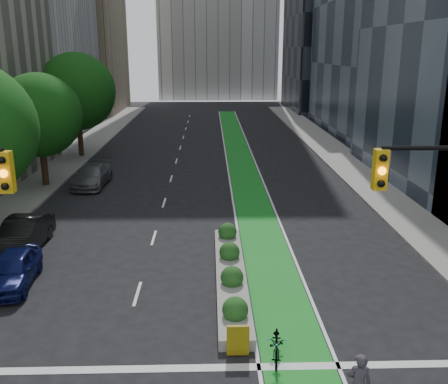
{
  "coord_description": "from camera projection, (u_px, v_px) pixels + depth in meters",
  "views": [
    {
      "loc": [
        0.38,
        -11.7,
        9.19
      ],
      "look_at": [
        1.0,
        9.87,
        3.0
      ],
      "focal_mm": 40.0,
      "sensor_mm": 36.0,
      "label": 1
    }
  ],
  "objects": [
    {
      "name": "sidewalk_left",
      "position": [
        48.0,
        175.0,
        37.44
      ],
      "size": [
        3.6,
        90.0,
        0.15
      ],
      "primitive_type": "cube",
      "color": "gray",
      "rests_on": "ground"
    },
    {
      "name": "sidewalk_right",
      "position": [
        359.0,
        173.0,
        38.09
      ],
      "size": [
        3.6,
        90.0,
        0.15
      ],
      "primitive_type": "cube",
      "color": "gray",
      "rests_on": "ground"
    },
    {
      "name": "bike_lane_paint",
      "position": [
        241.0,
        161.0,
        42.67
      ],
      "size": [
        2.2,
        70.0,
        0.01
      ],
      "primitive_type": "cube",
      "color": "#198A24",
      "rests_on": "ground"
    },
    {
      "name": "building_tan_far",
      "position": [
        70.0,
        22.0,
        73.05
      ],
      "size": [
        14.0,
        16.0,
        26.0
      ],
      "primitive_type": "cube",
      "color": "tan",
      "rests_on": "ground"
    },
    {
      "name": "building_dark_end",
      "position": [
        338.0,
        16.0,
        75.79
      ],
      "size": [
        14.0,
        18.0,
        28.0
      ],
      "primitive_type": "cube",
      "color": "black",
      "rests_on": "ground"
    },
    {
      "name": "tree_midfar",
      "position": [
        39.0,
        115.0,
        33.24
      ],
      "size": [
        5.6,
        5.6,
        7.76
      ],
      "color": "black",
      "rests_on": "ground"
    },
    {
      "name": "tree_far",
      "position": [
        77.0,
        92.0,
        42.64
      ],
      "size": [
        6.6,
        6.6,
        9.0
      ],
      "color": "black",
      "rests_on": "ground"
    },
    {
      "name": "median_planter",
      "position": [
        231.0,
        272.0,
        20.46
      ],
      "size": [
        1.2,
        10.26,
        1.1
      ],
      "color": "gray",
      "rests_on": "ground"
    },
    {
      "name": "bicycle",
      "position": [
        277.0,
        344.0,
        15.33
      ],
      "size": [
        0.85,
        1.84,
        0.93
      ],
      "primitive_type": "imported",
      "rotation": [
        0.0,
        0.0,
        -0.13
      ],
      "color": "gray",
      "rests_on": "ground"
    },
    {
      "name": "parked_car_left_near",
      "position": [
        13.0,
        269.0,
        19.99
      ],
      "size": [
        1.98,
        4.19,
        1.38
      ],
      "primitive_type": "imported",
      "rotation": [
        0.0,
        0.0,
        0.09
      ],
      "color": "#0C124A",
      "rests_on": "ground"
    },
    {
      "name": "parked_car_left_mid",
      "position": [
        23.0,
        235.0,
        23.47
      ],
      "size": [
        1.74,
        4.7,
        1.54
      ],
      "primitive_type": "imported",
      "rotation": [
        0.0,
        0.0,
        -0.02
      ],
      "color": "black",
      "rests_on": "ground"
    },
    {
      "name": "parked_car_left_far",
      "position": [
        92.0,
        176.0,
        34.68
      ],
      "size": [
        2.19,
        5.03,
        1.44
      ],
      "primitive_type": "imported",
      "rotation": [
        0.0,
        0.0,
        -0.04
      ],
      "color": "#585B5E",
      "rests_on": "ground"
    }
  ]
}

